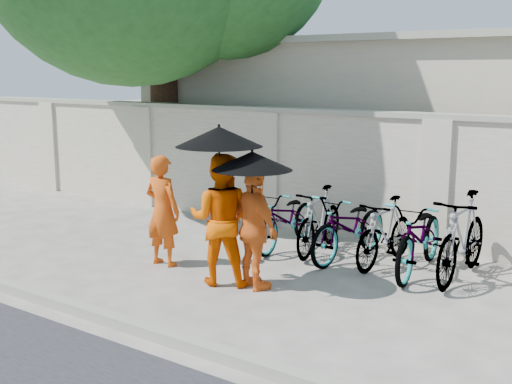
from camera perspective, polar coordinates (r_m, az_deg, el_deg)
The scene contains 15 objects.
ground at distance 8.49m, azimuth -4.94°, elevation -7.84°, with size 80.00×80.00×0.00m, color #AEA498.
kerb at distance 7.34m, azimuth -13.65°, elevation -10.67°, with size 40.00×0.16×0.12m, color gray.
compound_wall at distance 10.39m, azimuth 10.71°, elevation 1.12°, with size 20.00×0.30×2.00m, color beige.
building_behind at distance 13.58m, azimuth 21.39°, elevation 5.34°, with size 14.00×6.00×3.20m, color #C2B391.
monk_left at distance 9.03m, azimuth -8.31°, elevation -1.64°, with size 0.57×0.37×1.56m, color #D24B0E.
monk_center at distance 8.16m, azimuth -3.15°, elevation -2.43°, with size 0.82×0.64×1.69m, color #EA5600.
parasol_center at distance 7.89m, azimuth -3.31°, elevation 4.94°, with size 1.08×1.08×1.07m.
monk_right at distance 7.95m, azimuth -0.12°, elevation -3.32°, with size 0.90×0.38×1.54m, color orange.
parasol_right at distance 7.71m, azimuth -0.35°, elevation 2.79°, with size 0.98×0.98×0.88m.
bike_0 at distance 9.88m, azimuth 2.77°, elevation -2.34°, with size 0.62×1.78×0.94m, color #9E9DA4.
bike_1 at distance 9.65m, azimuth 5.66°, elevation -2.53°, with size 0.47×1.65×0.99m, color #9E9DA4.
bike_2 at distance 9.36m, azimuth 8.37°, elevation -3.05°, with size 0.65×1.86×0.98m, color #9E9DA4.
bike_3 at distance 9.15m, azimuth 11.40°, elevation -3.52°, with size 0.45×1.60×0.96m, color #9E9DA4.
bike_4 at distance 8.89m, azimuth 14.41°, elevation -3.84°, with size 0.68×1.96×1.03m, color #9E9DA4.
bike_5 at distance 8.77m, azimuth 17.86°, elevation -3.84°, with size 0.54×1.91×1.15m, color #9E9DA4.
Camera 1 is at (5.20, -6.15, 2.69)m, focal length 45.00 mm.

